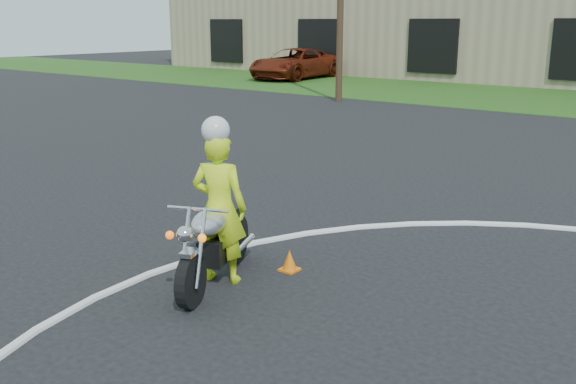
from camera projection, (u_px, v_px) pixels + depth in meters
The scene contains 4 objects.
primary_motorcycle at pixel (214, 242), 8.32m from camera, with size 1.08×2.14×1.19m.
rider_primary_grp at pixel (219, 203), 8.31m from camera, with size 0.86×0.73×2.21m.
pickup_grp at pixel (294, 64), 38.33m from camera, with size 3.52×6.71×1.80m.
warehouse at pixel (461, 9), 42.89m from camera, with size 41.00×17.00×8.30m.
Camera 1 is at (0.53, -2.21, 3.35)m, focal length 40.00 mm.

